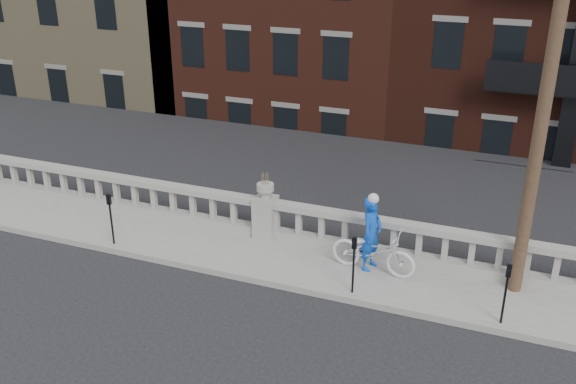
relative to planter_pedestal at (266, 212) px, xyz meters
name	(u,v)px	position (x,y,z in m)	size (l,w,h in m)	color
ground	(192,323)	(0.00, -3.95, -0.83)	(120.00, 120.00, 0.00)	black
sidewalk	(251,255)	(0.00, -0.95, -0.76)	(32.00, 2.20, 0.15)	gray
balustrade	(266,219)	(0.00, 0.00, -0.19)	(28.00, 0.34, 1.03)	gray
planter_pedestal	(266,212)	(0.00, 0.00, 0.00)	(0.55, 0.55, 1.76)	gray
lower_level	(426,28)	(0.56, 19.09, 1.80)	(80.00, 44.00, 20.80)	#605E59
utility_pole	(551,63)	(6.20, -0.35, 4.41)	(1.60, 0.28, 10.00)	#422D1E
parking_meter_a	(111,214)	(-3.44, -1.80, 0.17)	(0.10, 0.09, 1.36)	black
parking_meter_b	(354,259)	(2.85, -1.80, 0.17)	(0.10, 0.09, 1.36)	black
parking_meter_c	(506,287)	(6.02, -1.80, 0.17)	(0.10, 0.09, 1.36)	black
bicycle	(373,251)	(3.03, -0.73, -0.15)	(0.71, 2.03, 1.07)	silver
cyclist	(371,234)	(2.93, -0.60, 0.23)	(0.66, 0.43, 1.81)	blue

